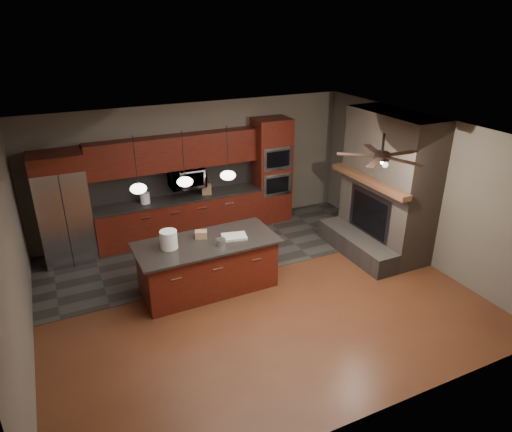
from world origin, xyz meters
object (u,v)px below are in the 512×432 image
oven_tower (271,171)px  counter_box (207,189)px  cardboard_box (201,234)px  paint_tray (234,237)px  counter_bucket (145,198)px  refrigerator (64,209)px  white_bucket (169,240)px  paint_can (221,242)px  microwave (187,178)px  kitchen_island (208,265)px

oven_tower → counter_box: (-1.58, -0.04, -0.18)m
counter_box → cardboard_box: bearing=-91.4°
paint_tray → counter_box: (0.30, 2.23, 0.07)m
paint_tray → counter_bucket: 2.50m
cardboard_box → counter_box: counter_box is taller
counter_box → refrigerator: bearing=-158.6°
white_bucket → paint_can: bearing=-18.1°
refrigerator → counter_bucket: 1.55m
oven_tower → counter_box: size_ratio=10.70×
microwave → refrigerator: size_ratio=0.34×
paint_can → cardboard_box: (-0.21, 0.39, 0.01)m
paint_tray → counter_bucket: bearing=126.7°
microwave → cardboard_box: 2.15m
microwave → kitchen_island: bearing=-99.5°
white_bucket → paint_can: 0.85m
kitchen_island → counter_box: bearing=69.3°
oven_tower → white_bucket: size_ratio=7.79×
oven_tower → microwave: (-1.98, 0.06, 0.11)m
refrigerator → counter_box: (2.86, 0.03, -0.07)m
microwave → counter_bucket: microwave is taller
cardboard_box → paint_can: bearing=-43.2°
oven_tower → paint_can: 3.27m
paint_tray → counter_bucket: size_ratio=1.88×
microwave → white_bucket: 2.45m
microwave → counter_bucket: 0.96m
kitchen_island → counter_bucket: size_ratio=10.92×
refrigerator → microwave: bearing=3.0°
refrigerator → paint_tray: refrigerator is taller
oven_tower → kitchen_island: bearing=-136.8°
paint_tray → counter_bucket: (-1.02, 2.28, 0.07)m
kitchen_island → paint_can: size_ratio=14.64×
kitchen_island → paint_tray: 0.68m
microwave → kitchen_island: microwave is taller
oven_tower → white_bucket: 3.69m
paint_can → cardboard_box: size_ratio=0.82×
refrigerator → counter_box: refrigerator is taller
kitchen_island → counter_bucket: bearing=102.7°
microwave → paint_tray: microwave is taller
paint_tray → kitchen_island: bearing=-174.5°
counter_bucket → refrigerator: bearing=-177.0°
refrigerator → paint_can: size_ratio=13.07×
paint_tray → cardboard_box: 0.57m
counter_bucket → white_bucket: bearing=-92.4°
cardboard_box → counter_bucket: size_ratio=0.91×
oven_tower → counter_bucket: size_ratio=10.71×
paint_tray → counter_box: size_ratio=1.88×
kitchen_island → paint_tray: size_ratio=5.81×
counter_bucket → counter_box: size_ratio=1.00×
paint_can → paint_tray: bearing=26.5°
oven_tower → kitchen_island: size_ratio=0.98×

